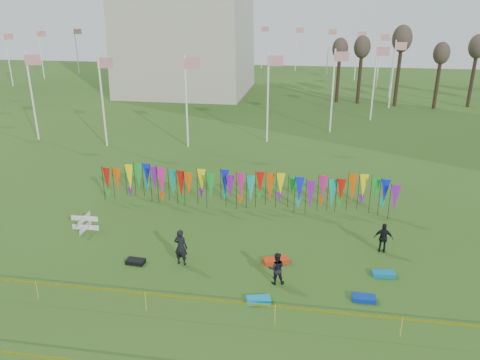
% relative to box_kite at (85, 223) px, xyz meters
% --- Properties ---
extents(ground, '(160.00, 160.00, 0.00)m').
position_rel_box_kite_xyz_m(ground, '(8.14, -4.16, -0.44)').
color(ground, '#294D15').
rests_on(ground, ground).
extents(flagpole_ring, '(57.40, 56.16, 8.00)m').
position_rel_box_kite_xyz_m(flagpole_ring, '(-5.86, 43.84, 3.56)').
color(flagpole_ring, white).
rests_on(flagpole_ring, ground).
extents(banner_row, '(18.64, 0.64, 2.28)m').
position_rel_box_kite_xyz_m(banner_row, '(8.42, 4.76, 0.96)').
color(banner_row, black).
rests_on(banner_row, ground).
extents(caution_tape_near, '(26.00, 0.02, 0.90)m').
position_rel_box_kite_xyz_m(caution_tape_near, '(7.92, -6.50, 0.34)').
color(caution_tape_near, '#DDD204').
rests_on(caution_tape_near, ground).
extents(box_kite, '(0.80, 0.80, 0.89)m').
position_rel_box_kite_xyz_m(box_kite, '(0.00, 0.00, 0.00)').
color(box_kite, red).
rests_on(box_kite, ground).
extents(person_left, '(0.75, 0.60, 1.87)m').
position_rel_box_kite_xyz_m(person_left, '(6.37, -2.66, 0.49)').
color(person_left, black).
rests_on(person_left, ground).
extents(person_mid, '(0.82, 0.58, 1.55)m').
position_rel_box_kite_xyz_m(person_mid, '(11.12, -3.59, 0.33)').
color(person_mid, black).
rests_on(person_mid, ground).
extents(person_right, '(0.98, 0.62, 1.60)m').
position_rel_box_kite_xyz_m(person_right, '(16.25, 0.18, 0.36)').
color(person_right, black).
rests_on(person_right, ground).
extents(kite_bag_turquoise, '(1.13, 0.76, 0.21)m').
position_rel_box_kite_xyz_m(kite_bag_turquoise, '(10.51, -5.16, -0.34)').
color(kite_bag_turquoise, '#0D94C9').
rests_on(kite_bag_turquoise, ground).
extents(kite_bag_blue, '(1.00, 0.53, 0.21)m').
position_rel_box_kite_xyz_m(kite_bag_blue, '(14.98, -4.31, -0.34)').
color(kite_bag_blue, '#092F9F').
rests_on(kite_bag_blue, ground).
extents(kite_bag_red, '(1.38, 1.00, 0.23)m').
position_rel_box_kite_xyz_m(kite_bag_red, '(10.95, -1.78, -0.33)').
color(kite_bag_red, red).
rests_on(kite_bag_red, ground).
extents(kite_bag_black, '(0.93, 0.58, 0.21)m').
position_rel_box_kite_xyz_m(kite_bag_black, '(4.12, -2.99, -0.34)').
color(kite_bag_black, black).
rests_on(kite_bag_black, ground).
extents(kite_bag_teal, '(1.09, 0.60, 0.20)m').
position_rel_box_kite_xyz_m(kite_bag_teal, '(16.06, -2.16, -0.34)').
color(kite_bag_teal, '#0B6DA6').
rests_on(kite_bag_teal, ground).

